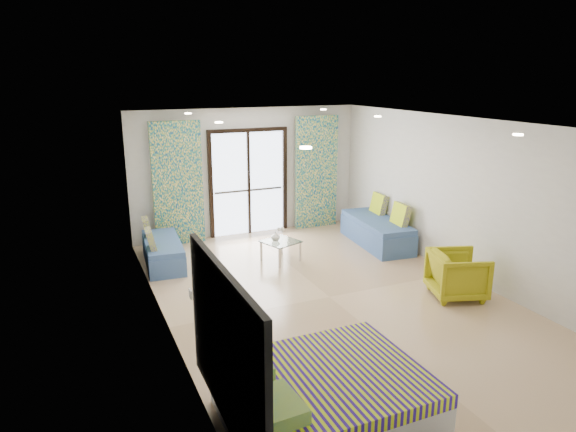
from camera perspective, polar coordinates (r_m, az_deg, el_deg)
name	(u,v)px	position (r m, az deg, el deg)	size (l,w,h in m)	color
floor	(330,297)	(8.15, 4.64, -8.95)	(5.00, 7.50, 0.01)	tan
ceiling	(334,122)	(7.45, 5.09, 10.31)	(5.00, 7.50, 0.01)	silver
wall_back	(248,172)	(11.05, -4.47, 4.92)	(5.00, 0.01, 2.70)	silver
wall_front	(542,320)	(4.94, 26.37, -10.27)	(5.00, 0.01, 2.70)	silver
wall_left	(163,234)	(6.90, -13.75, -1.95)	(0.01, 7.50, 2.70)	silver
wall_right	(462,198)	(9.13, 18.80, 1.89)	(0.01, 7.50, 2.70)	silver
balcony_door	(249,176)	(11.04, -4.41, 4.43)	(1.76, 0.08, 2.28)	black
balcony_rail	(249,190)	(11.11, -4.39, 2.87)	(1.52, 0.03, 0.04)	#595451
curtain_left	(178,184)	(10.49, -12.15, 3.50)	(1.00, 0.10, 2.50)	silver
curtain_right	(316,172)	(11.50, 3.17, 4.85)	(1.00, 0.10, 2.50)	silver
downlight_a	(306,148)	(5.05, 1.99, 7.60)	(0.12, 0.12, 0.02)	#FFE0B2
downlight_b	(518,135)	(6.75, 24.20, 8.25)	(0.12, 0.12, 0.02)	#FFE0B2
downlight_c	(219,122)	(7.85, -7.69, 10.27)	(0.12, 0.12, 0.02)	#FFE0B2
downlight_d	(378,116)	(9.03, 9.93, 10.84)	(0.12, 0.12, 0.02)	#FFE0B2
downlight_e	(188,113)	(9.78, -11.04, 11.13)	(0.12, 0.12, 0.02)	#FFE0B2
downlight_f	(323,109)	(10.75, 3.95, 11.73)	(0.12, 0.12, 0.02)	#FFE0B2
headboard	(225,348)	(4.67, -7.01, -14.33)	(0.06, 2.10, 1.50)	black
switch_plate	(191,294)	(5.75, -10.78, -8.52)	(0.02, 0.10, 0.10)	silver
bed	(323,397)	(5.39, 3.93, -19.42)	(1.93, 1.58, 0.67)	silver
daybed_left	(162,251)	(9.67, -13.80, -3.79)	(0.75, 1.66, 0.80)	#3B5A8E
daybed_right	(377,230)	(10.61, 9.90, -1.58)	(0.94, 1.99, 0.95)	#3B5A8E
coffee_table	(281,243)	(9.50, -0.83, -3.04)	(0.75, 0.75, 0.68)	silver
vase	(276,236)	(9.49, -1.39, -2.28)	(0.16, 0.17, 0.16)	white
armchair	(458,272)	(8.41, 18.34, -5.97)	(0.78, 0.73, 0.80)	#A6A115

